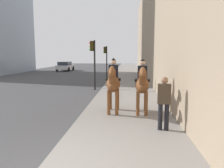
% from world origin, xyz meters
% --- Properties ---
extents(mounted_horse_near, '(2.15, 0.60, 2.25)m').
position_xyz_m(mounted_horse_near, '(4.70, -1.28, 1.35)').
color(mounted_horse_near, brown).
rests_on(mounted_horse_near, sidewalk_slab).
extents(mounted_horse_far, '(2.15, 0.64, 2.22)m').
position_xyz_m(mounted_horse_far, '(4.66, -2.44, 1.33)').
color(mounted_horse_far, brown).
rests_on(mounted_horse_far, sidewalk_slab).
extents(pedestrian_greeting, '(0.30, 0.43, 1.70)m').
position_xyz_m(pedestrian_greeting, '(2.69, -3.00, 1.10)').
color(pedestrian_greeting, black).
rests_on(pedestrian_greeting, sidewalk_slab).
extents(car_mid_lane, '(4.40, 2.02, 1.44)m').
position_xyz_m(car_mid_lane, '(29.65, 7.96, 0.77)').
color(car_mid_lane, silver).
rests_on(car_mid_lane, ground).
extents(traffic_light_near_curb, '(0.20, 0.44, 3.50)m').
position_xyz_m(traffic_light_near_curb, '(11.30, 0.58, 2.36)').
color(traffic_light_near_curb, black).
rests_on(traffic_light_near_curb, ground).
extents(traffic_light_far_curb, '(0.20, 0.44, 3.41)m').
position_xyz_m(traffic_light_far_curb, '(19.51, 0.53, 2.30)').
color(traffic_light_far_curb, black).
rests_on(traffic_light_far_curb, ground).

